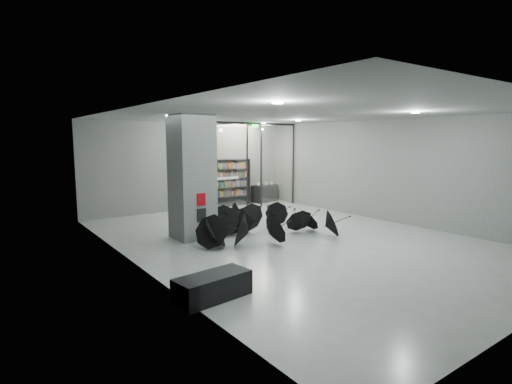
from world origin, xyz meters
TOP-DOWN VIEW (x-y plane):
  - room at (0.00, 0.00)m, footprint 14.00×14.02m
  - column at (-2.50, 2.00)m, footprint 1.20×1.20m
  - fire_cabinet at (-2.50, 1.38)m, footprint 0.28×0.04m
  - info_panel at (-2.50, 1.38)m, footprint 0.30×0.03m
  - exit_sign at (2.40, 5.30)m, footprint 0.30×0.06m
  - glass_partition at (2.39, 5.50)m, footprint 5.06×0.08m
  - bench at (-4.50, -2.81)m, footprint 1.64×0.85m
  - bookshelf at (1.98, 6.75)m, footprint 2.07×0.47m
  - shop_counter at (4.04, 6.73)m, footprint 1.57×0.87m
  - umbrella_cluster at (-0.83, 0.91)m, footprint 5.15×4.15m

SIDE VIEW (x-z plane):
  - bench at x=-4.50m, z-range 0.00..0.50m
  - umbrella_cluster at x=-0.83m, z-range -0.33..0.96m
  - shop_counter at x=4.04m, z-range 0.00..0.89m
  - info_panel at x=-2.50m, z-range 0.64..1.06m
  - bookshelf at x=1.98m, z-range 0.00..2.26m
  - fire_cabinet at x=-2.50m, z-range 1.16..1.54m
  - column at x=-2.50m, z-range 0.00..4.00m
  - glass_partition at x=2.39m, z-range 0.18..4.18m
  - room at x=0.00m, z-range 0.84..4.85m
  - exit_sign at x=2.40m, z-range 3.74..3.90m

